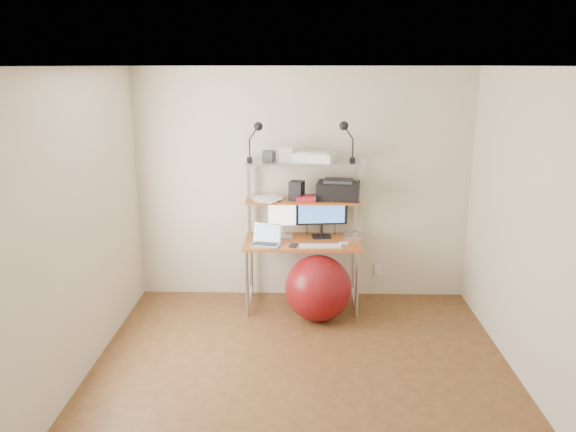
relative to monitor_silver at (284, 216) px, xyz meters
The scene contains 20 objects.
room 1.62m from the monitor_silver, 83.12° to the right, with size 3.60×3.60×3.60m.
computer_desk 0.21m from the monitor_silver, 22.99° to the right, with size 1.20×0.60×1.57m.
wall_outlet 1.25m from the monitor_silver, 10.93° to the left, with size 0.08×0.01×0.12m, color silver.
monitor_silver is the anchor object (origin of this frame).
monitor_black 0.40m from the monitor_silver, ahead, with size 0.55×0.17×0.54m.
laptop 0.37m from the monitor_silver, 122.52° to the right, with size 0.34×0.30×0.26m.
keyboard 0.54m from the monitor_silver, 41.93° to the right, with size 0.42×0.12×0.01m, color silver.
mouse 0.70m from the monitor_silver, 22.76° to the right, with size 0.08×0.05×0.02m, color silver.
mac_mini 0.76m from the monitor_silver, ahead, with size 0.20×0.20×0.04m, color silver.
phone 0.40m from the monitor_silver, 72.30° to the right, with size 0.07×0.12×0.01m, color black.
printer 0.63m from the monitor_silver, ahead, with size 0.47×0.36×0.21m.
nas_cube 0.32m from the monitor_silver, 14.17° to the right, with size 0.14×0.14×0.20m, color black.
red_box 0.32m from the monitor_silver, 23.57° to the right, with size 0.20×0.13×0.05m, color #AD1B25.
scanner 0.71m from the monitor_silver, ahead, with size 0.45×0.36×0.10m.
box_white 0.66m from the monitor_silver, 50.22° to the right, with size 0.13×0.11×0.15m, color silver.
box_grey 0.66m from the monitor_silver, behind, with size 0.11×0.11×0.11m, color #2F2F31.
clip_lamp_left 0.93m from the monitor_silver, 163.94° to the right, with size 0.16×0.09×0.41m.
clip_lamp_right 1.09m from the monitor_silver, ahead, with size 0.17×0.09×0.42m.
exercise_ball 0.85m from the monitor_silver, 51.53° to the right, with size 0.67×0.67×0.67m, color maroon.
paper_stack 0.26m from the monitor_silver, behind, with size 0.38×0.41×0.02m.
Camera 1 is at (-0.01, -4.13, 2.51)m, focal length 35.00 mm.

